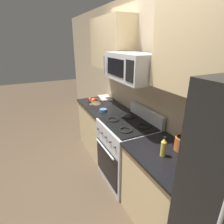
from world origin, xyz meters
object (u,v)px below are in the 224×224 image
at_px(prep_bowl, 103,110).
at_px(cutting_board, 105,98).
at_px(apple_loose, 90,99).
at_px(utensil_crock, 182,143).
at_px(range_oven, 127,151).
at_px(fruit_basket, 95,101).
at_px(bottle_oil, 164,147).
at_px(microwave, 132,67).

bearing_deg(prep_bowl, cutting_board, 154.34).
bearing_deg(apple_loose, cutting_board, 102.85).
xyz_separation_m(apple_loose, prep_bowl, (0.61, 0.01, -0.01)).
height_order(utensil_crock, cutting_board, utensil_crock).
bearing_deg(range_oven, fruit_basket, -174.40).
relative_size(range_oven, prep_bowl, 8.91).
distance_m(utensil_crock, cutting_board, 2.06).
bearing_deg(bottle_oil, prep_bowl, -177.49).
distance_m(apple_loose, prep_bowl, 0.61).
relative_size(apple_loose, prep_bowl, 0.63).
xyz_separation_m(microwave, apple_loose, (-1.19, -0.16, -0.74)).
distance_m(microwave, apple_loose, 1.41).
height_order(utensil_crock, fruit_basket, utensil_crock).
height_order(microwave, prep_bowl, microwave).
bearing_deg(bottle_oil, cutting_board, 172.60).
height_order(range_oven, cutting_board, range_oven).
distance_m(range_oven, fruit_basket, 1.13).
distance_m(range_oven, apple_loose, 1.29).
distance_m(fruit_basket, prep_bowl, 0.43).
bearing_deg(cutting_board, microwave, -7.97).
height_order(apple_loose, bottle_oil, bottle_oil).
relative_size(cutting_board, prep_bowl, 3.09).
distance_m(utensil_crock, prep_bowl, 1.42).
relative_size(cutting_board, bottle_oil, 1.76).
height_order(utensil_crock, prep_bowl, utensil_crock).
bearing_deg(prep_bowl, microwave, 14.32).
relative_size(utensil_crock, apple_loose, 4.40).
xyz_separation_m(range_oven, prep_bowl, (-0.59, -0.12, 0.46)).
relative_size(utensil_crock, fruit_basket, 1.60).
height_order(microwave, utensil_crock, microwave).
distance_m(microwave, utensil_crock, 1.06).
height_order(bottle_oil, prep_bowl, bottle_oil).
xyz_separation_m(fruit_basket, cutting_board, (-0.25, 0.31, -0.04)).
distance_m(fruit_basket, cutting_board, 0.40).
height_order(microwave, cutting_board, microwave).
bearing_deg(cutting_board, apple_loose, -77.15).
relative_size(range_oven, utensil_crock, 3.23).
distance_m(cutting_board, bottle_oil, 2.08).
xyz_separation_m(microwave, cutting_board, (-1.27, 0.18, -0.77)).
relative_size(range_oven, apple_loose, 14.21).
xyz_separation_m(utensil_crock, cutting_board, (-2.06, 0.02, -0.08)).
xyz_separation_m(range_oven, apple_loose, (-1.19, -0.13, 0.48)).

